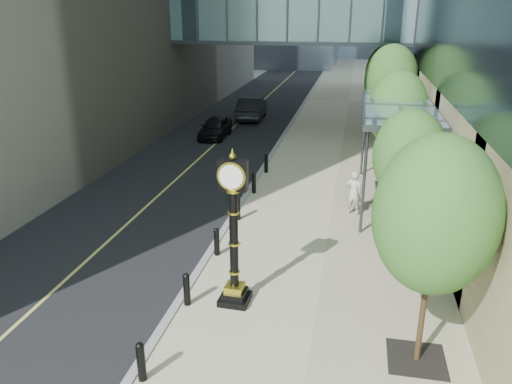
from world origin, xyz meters
TOP-DOWN VIEW (x-y plane):
  - road at (-7.00, 40.00)m, footprint 8.00×180.00m
  - sidewalk at (1.00, 40.00)m, footprint 8.00×180.00m
  - curb at (-3.00, 40.00)m, footprint 0.25×180.00m
  - skywalk at (-3.00, 28.00)m, footprint 17.00×4.20m
  - entrance_canopy at (3.48, 14.00)m, footprint 3.00×8.00m
  - bollard_row at (-2.70, 9.00)m, footprint 0.20×16.20m
  - street_trees at (3.60, 17.10)m, footprint 3.06×28.80m
  - street_clock at (-1.38, 4.61)m, footprint 0.89×0.89m
  - pedestrian at (1.88, 12.13)m, footprint 0.75×0.56m
  - car_near at (-7.47, 24.09)m, footprint 1.63×4.01m
  - car_far at (-6.29, 30.50)m, footprint 2.10×5.28m

SIDE VIEW (x-z plane):
  - road at x=-7.00m, z-range 0.00..0.02m
  - sidewalk at x=1.00m, z-range 0.00..0.06m
  - curb at x=-3.00m, z-range 0.00..0.07m
  - bollard_row at x=-2.70m, z-range 0.06..0.96m
  - car_near at x=-7.47m, z-range 0.02..1.38m
  - car_far at x=-6.29m, z-range 0.02..1.73m
  - pedestrian at x=1.88m, z-range 0.06..1.95m
  - street_clock at x=-1.38m, z-range -0.24..4.29m
  - street_trees at x=3.60m, z-range 0.80..7.09m
  - entrance_canopy at x=3.48m, z-range 2.00..6.38m
  - skywalk at x=-3.00m, z-range 4.81..10.61m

